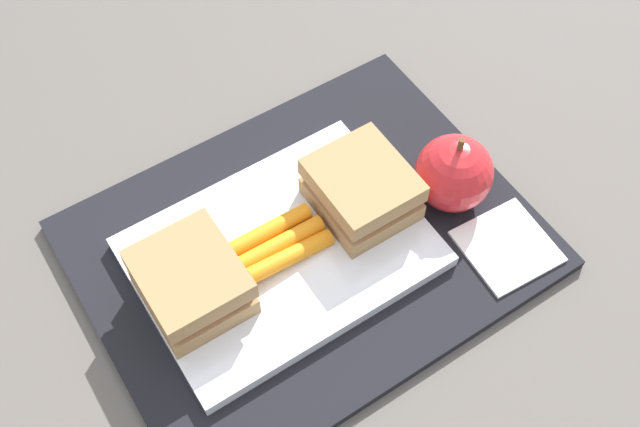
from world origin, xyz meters
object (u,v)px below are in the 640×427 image
food_tray (281,252)px  apple (454,173)px  sandwich_half_right (362,189)px  carrot_sticks_bundle (280,244)px  sandwich_half_left (191,282)px  paper_napkin (507,246)px

food_tray → apple: (0.15, -0.03, 0.03)m
sandwich_half_right → apple: 0.08m
food_tray → carrot_sticks_bundle: 0.01m
sandwich_half_left → paper_napkin: 0.26m
sandwich_half_left → carrot_sticks_bundle: sandwich_half_left is taller
sandwich_half_right → paper_napkin: sandwich_half_right is taller
sandwich_half_left → carrot_sticks_bundle: size_ratio=1.03×
apple → sandwich_half_left: bearing=173.2°
food_tray → apple: bearing=-10.2°
food_tray → paper_napkin: food_tray is taller
sandwich_half_left → sandwich_half_right: bearing=0.0°
carrot_sticks_bundle → paper_napkin: size_ratio=1.11×
carrot_sticks_bundle → paper_napkin: carrot_sticks_bundle is taller
apple → paper_napkin: bearing=-83.0°
sandwich_half_left → apple: size_ratio=1.04×
carrot_sticks_bundle → sandwich_half_right: bearing=-0.4°
sandwich_half_right → paper_napkin: (0.08, -0.09, -0.03)m
sandwich_half_right → carrot_sticks_bundle: sandwich_half_right is taller
sandwich_half_right → carrot_sticks_bundle: 0.08m
sandwich_half_left → sandwich_half_right: same height
sandwich_half_left → apple: 0.23m
sandwich_half_left → apple: apple is taller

